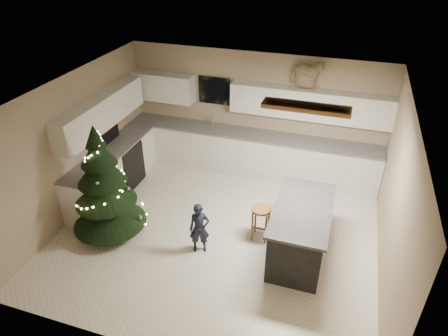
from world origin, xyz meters
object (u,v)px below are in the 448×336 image
(toddler, at_px, (199,228))
(rocking_horse, at_px, (307,74))
(island, at_px, (300,231))
(bar_stool, at_px, (261,216))
(christmas_tree, at_px, (105,191))

(toddler, xyz_separation_m, rocking_horse, (1.18, 2.86, 1.85))
(island, relative_size, bar_stool, 2.63)
(bar_stool, xyz_separation_m, christmas_tree, (-2.60, -0.64, 0.38))
(island, distance_m, rocking_horse, 3.08)
(island, xyz_separation_m, bar_stool, (-0.70, 0.20, 0.01))
(island, distance_m, toddler, 1.65)
(island, xyz_separation_m, christmas_tree, (-3.31, -0.44, 0.39))
(bar_stool, xyz_separation_m, rocking_horse, (0.28, 2.24, 1.82))
(island, distance_m, bar_stool, 0.73)
(christmas_tree, xyz_separation_m, toddler, (1.71, 0.02, -0.40))
(bar_stool, height_order, christmas_tree, christmas_tree)
(christmas_tree, distance_m, rocking_horse, 4.32)
(bar_stool, height_order, toddler, toddler)
(christmas_tree, bearing_deg, island, 7.54)
(christmas_tree, relative_size, rocking_horse, 3.09)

